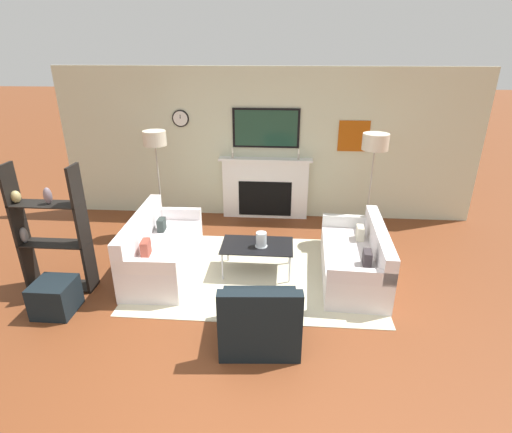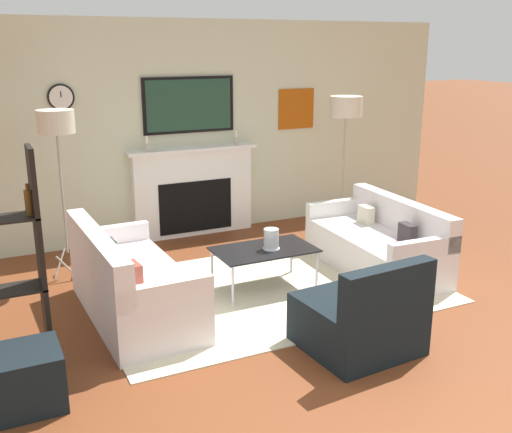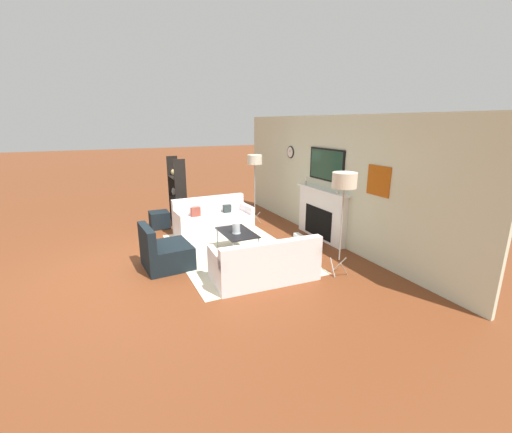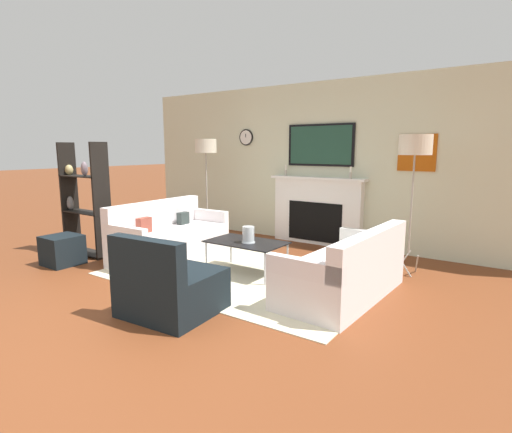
{
  "view_description": "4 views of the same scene",
  "coord_description": "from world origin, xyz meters",
  "px_view_note": "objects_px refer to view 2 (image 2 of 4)",
  "views": [
    {
      "loc": [
        0.37,
        -2.85,
        2.99
      ],
      "look_at": [
        -0.02,
        2.25,
        0.81
      ],
      "focal_mm": 28.0,
      "sensor_mm": 36.0,
      "label": 1
    },
    {
      "loc": [
        -2.54,
        -2.91,
        2.39
      ],
      "look_at": [
        -0.06,
        2.21,
        0.75
      ],
      "focal_mm": 42.0,
      "sensor_mm": 36.0,
      "label": 2
    },
    {
      "loc": [
        6.07,
        -0.28,
        2.57
      ],
      "look_at": [
        0.24,
        2.45,
        0.78
      ],
      "focal_mm": 24.0,
      "sensor_mm": 36.0,
      "label": 3
    },
    {
      "loc": [
        2.95,
        -1.91,
        1.6
      ],
      "look_at": [
        -0.05,
        2.43,
        0.71
      ],
      "focal_mm": 28.0,
      "sensor_mm": 36.0,
      "label": 4
    }
  ],
  "objects_px": {
    "armchair": "(361,319)",
    "floor_lamp_left": "(56,125)",
    "coffee_table": "(264,251)",
    "couch_left": "(130,286)",
    "ottoman": "(28,378)",
    "floor_lamp_right": "(346,109)",
    "hurricane_candle": "(271,240)",
    "couch_right": "(378,245)"
  },
  "relations": [
    {
      "from": "floor_lamp_right",
      "to": "ottoman",
      "type": "distance_m",
      "value": 4.92
    },
    {
      "from": "armchair",
      "to": "coffee_table",
      "type": "relative_size",
      "value": 0.9
    },
    {
      "from": "couch_right",
      "to": "armchair",
      "type": "bearing_deg",
      "value": -131.18
    },
    {
      "from": "floor_lamp_left",
      "to": "floor_lamp_right",
      "type": "xyz_separation_m",
      "value": [
        3.45,
        0.0,
        0.01
      ]
    },
    {
      "from": "coffee_table",
      "to": "hurricane_candle",
      "type": "bearing_deg",
      "value": -32.44
    },
    {
      "from": "couch_right",
      "to": "floor_lamp_left",
      "type": "relative_size",
      "value": 0.99
    },
    {
      "from": "couch_left",
      "to": "couch_right",
      "type": "bearing_deg",
      "value": -0.0
    },
    {
      "from": "hurricane_candle",
      "to": "coffee_table",
      "type": "bearing_deg",
      "value": 147.56
    },
    {
      "from": "couch_left",
      "to": "couch_right",
      "type": "relative_size",
      "value": 1.01
    },
    {
      "from": "couch_left",
      "to": "armchair",
      "type": "distance_m",
      "value": 2.07
    },
    {
      "from": "floor_lamp_left",
      "to": "floor_lamp_right",
      "type": "height_order",
      "value": "floor_lamp_right"
    },
    {
      "from": "couch_left",
      "to": "ottoman",
      "type": "xyz_separation_m",
      "value": [
        -0.99,
        -1.08,
        -0.09
      ]
    },
    {
      "from": "armchair",
      "to": "floor_lamp_left",
      "type": "bearing_deg",
      "value": 124.99
    },
    {
      "from": "couch_left",
      "to": "coffee_table",
      "type": "bearing_deg",
      "value": 2.23
    },
    {
      "from": "hurricane_candle",
      "to": "floor_lamp_right",
      "type": "distance_m",
      "value": 2.35
    },
    {
      "from": "coffee_table",
      "to": "floor_lamp_left",
      "type": "bearing_deg",
      "value": 145.36
    },
    {
      "from": "hurricane_candle",
      "to": "ottoman",
      "type": "relative_size",
      "value": 0.46
    },
    {
      "from": "coffee_table",
      "to": "floor_lamp_left",
      "type": "xyz_separation_m",
      "value": [
        -1.73,
        1.19,
        1.22
      ]
    },
    {
      "from": "couch_right",
      "to": "hurricane_candle",
      "type": "xyz_separation_m",
      "value": [
        -1.32,
        0.02,
        0.24
      ]
    },
    {
      "from": "couch_right",
      "to": "armchair",
      "type": "relative_size",
      "value": 1.97
    },
    {
      "from": "floor_lamp_left",
      "to": "ottoman",
      "type": "distance_m",
      "value": 2.79
    },
    {
      "from": "couch_left",
      "to": "hurricane_candle",
      "type": "bearing_deg",
      "value": 0.65
    },
    {
      "from": "couch_right",
      "to": "floor_lamp_left",
      "type": "xyz_separation_m",
      "value": [
        -3.1,
        1.25,
        1.34
      ]
    },
    {
      "from": "floor_lamp_left",
      "to": "couch_right",
      "type": "bearing_deg",
      "value": -21.91
    },
    {
      "from": "armchair",
      "to": "hurricane_candle",
      "type": "bearing_deg",
      "value": 93.08
    },
    {
      "from": "couch_left",
      "to": "couch_right",
      "type": "distance_m",
      "value": 2.75
    },
    {
      "from": "coffee_table",
      "to": "floor_lamp_right",
      "type": "height_order",
      "value": "floor_lamp_right"
    },
    {
      "from": "armchair",
      "to": "floor_lamp_right",
      "type": "distance_m",
      "value": 3.39
    },
    {
      "from": "coffee_table",
      "to": "floor_lamp_right",
      "type": "bearing_deg",
      "value": 34.68
    },
    {
      "from": "couch_left",
      "to": "floor_lamp_right",
      "type": "height_order",
      "value": "floor_lamp_right"
    },
    {
      "from": "coffee_table",
      "to": "ottoman",
      "type": "height_order",
      "value": "coffee_table"
    },
    {
      "from": "couch_right",
      "to": "ottoman",
      "type": "relative_size",
      "value": 3.86
    },
    {
      "from": "floor_lamp_left",
      "to": "hurricane_candle",
      "type": "bearing_deg",
      "value": -34.57
    },
    {
      "from": "coffee_table",
      "to": "floor_lamp_right",
      "type": "distance_m",
      "value": 2.43
    },
    {
      "from": "floor_lamp_right",
      "to": "coffee_table",
      "type": "bearing_deg",
      "value": -145.32
    },
    {
      "from": "armchair",
      "to": "ottoman",
      "type": "height_order",
      "value": "armchair"
    },
    {
      "from": "couch_right",
      "to": "ottoman",
      "type": "height_order",
      "value": "couch_right"
    },
    {
      "from": "couch_left",
      "to": "armchair",
      "type": "xyz_separation_m",
      "value": [
        1.51,
        -1.42,
        -0.03
      ]
    },
    {
      "from": "armchair",
      "to": "ottoman",
      "type": "bearing_deg",
      "value": 172.29
    },
    {
      "from": "floor_lamp_left",
      "to": "ottoman",
      "type": "relative_size",
      "value": 3.88
    },
    {
      "from": "floor_lamp_left",
      "to": "floor_lamp_right",
      "type": "bearing_deg",
      "value": 0.0
    },
    {
      "from": "armchair",
      "to": "floor_lamp_left",
      "type": "xyz_separation_m",
      "value": [
        -1.86,
        2.66,
        1.35
      ]
    }
  ]
}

